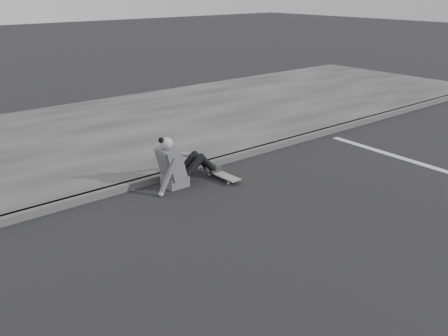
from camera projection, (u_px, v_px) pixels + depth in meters
name	position (u px, v px, depth m)	size (l,w,h in m)	color
ground	(268.00, 235.00, 6.62)	(80.00, 80.00, 0.00)	black
curb	(161.00, 177.00, 8.46)	(24.00, 0.16, 0.12)	#444444
sidewalk	(84.00, 138.00, 10.63)	(24.00, 6.00, 0.12)	#3A3A3A
skateboard	(222.00, 175.00, 8.51)	(0.20, 0.78, 0.09)	gray
seated_woman	(178.00, 165.00, 8.15)	(1.38, 0.46, 0.88)	#515154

